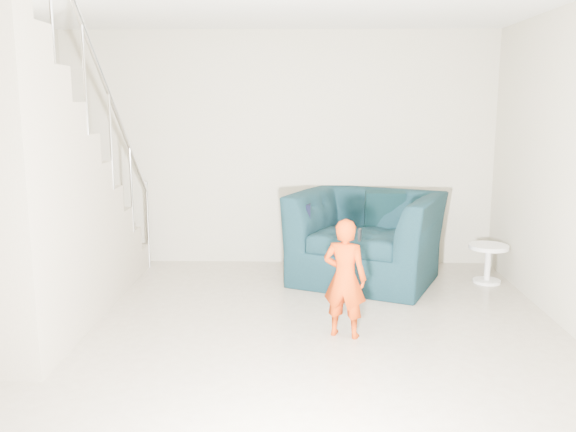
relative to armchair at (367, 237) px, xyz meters
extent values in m
plane|color=gray|center=(-0.97, -2.00, -0.47)|extent=(5.50, 5.50, 0.00)
plane|color=#ACA78C|center=(-0.97, 0.75, 0.88)|extent=(5.00, 0.00, 5.00)
plane|color=#ACA78C|center=(-0.97, -4.75, 0.88)|extent=(5.00, 0.00, 5.00)
imported|color=black|center=(0.00, 0.00, 0.00)|extent=(1.84, 1.75, 0.95)
imported|color=#AF2805|center=(-0.34, -1.61, 0.02)|extent=(0.42, 0.34, 0.98)
cylinder|color=white|center=(1.28, -0.06, -0.08)|extent=(0.41, 0.41, 0.04)
cylinder|color=white|center=(1.28, -0.06, -0.29)|extent=(0.06, 0.06, 0.37)
cylinder|color=white|center=(1.28, -0.06, -0.46)|extent=(0.29, 0.29, 0.03)
cube|color=#ADA089|center=(-2.97, 0.35, -0.34)|extent=(1.00, 0.30, 0.27)
cube|color=#ADA089|center=(-2.97, 0.05, -0.20)|extent=(1.00, 0.30, 0.54)
cube|color=#ADA089|center=(-2.97, -0.25, -0.07)|extent=(1.00, 0.30, 0.81)
cube|color=#ADA089|center=(-2.97, -0.55, 0.07)|extent=(1.00, 0.30, 1.08)
cube|color=#ADA089|center=(-2.97, -0.85, 0.20)|extent=(1.00, 0.30, 1.35)
cube|color=#ADA089|center=(-2.97, -1.15, 0.34)|extent=(1.00, 0.30, 1.62)
cube|color=#ADA089|center=(-2.97, -1.45, 0.47)|extent=(1.00, 0.30, 1.89)
cube|color=#ADA089|center=(-2.97, -1.75, 0.61)|extent=(1.00, 0.30, 2.16)
cylinder|color=silver|center=(-2.47, -1.00, 1.78)|extent=(0.04, 3.03, 2.73)
cylinder|color=silver|center=(-2.47, 0.50, 0.03)|extent=(0.04, 0.04, 1.00)
cube|color=black|center=(0.23, 0.34, 0.25)|extent=(0.43, 0.21, 0.43)
cube|color=black|center=(-0.63, -0.02, 0.12)|extent=(0.05, 0.47, 0.53)
cube|color=black|center=(-0.23, -1.62, 0.38)|extent=(0.03, 0.05, 0.10)
camera|label=1|loc=(-0.69, -6.35, 1.41)|focal=38.00mm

